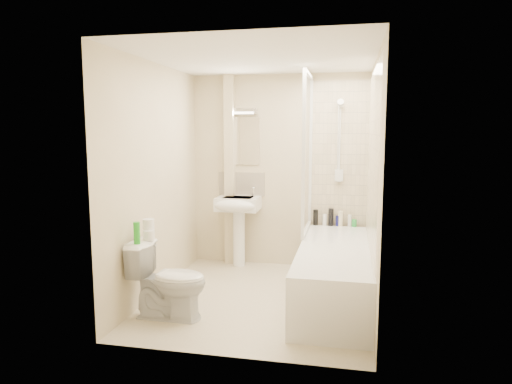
# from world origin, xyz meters

# --- Properties ---
(floor) EXTENTS (2.50, 2.50, 0.00)m
(floor) POSITION_xyz_m (0.00, 0.00, 0.00)
(floor) COLOR beige
(floor) RESTS_ON ground
(wall_back) EXTENTS (2.20, 0.02, 2.40)m
(wall_back) POSITION_xyz_m (0.00, 1.25, 1.20)
(wall_back) COLOR beige
(wall_back) RESTS_ON ground
(wall_left) EXTENTS (0.02, 2.50, 2.40)m
(wall_left) POSITION_xyz_m (-1.10, 0.00, 1.20)
(wall_left) COLOR beige
(wall_left) RESTS_ON ground
(wall_right) EXTENTS (0.02, 2.50, 2.40)m
(wall_right) POSITION_xyz_m (1.10, 0.00, 1.20)
(wall_right) COLOR beige
(wall_right) RESTS_ON ground
(ceiling) EXTENTS (2.20, 2.50, 0.02)m
(ceiling) POSITION_xyz_m (0.00, 0.00, 2.40)
(ceiling) COLOR white
(ceiling) RESTS_ON wall_back
(tile_back) EXTENTS (0.70, 0.01, 1.75)m
(tile_back) POSITION_xyz_m (0.75, 1.24, 1.42)
(tile_back) COLOR beige
(tile_back) RESTS_ON wall_back
(tile_right) EXTENTS (0.01, 2.10, 1.75)m
(tile_right) POSITION_xyz_m (1.09, 0.11, 1.42)
(tile_right) COLOR beige
(tile_right) RESTS_ON wall_right
(pipe_boxing) EXTENTS (0.12, 0.12, 2.40)m
(pipe_boxing) POSITION_xyz_m (-0.62, 1.19, 1.20)
(pipe_boxing) COLOR beige
(pipe_boxing) RESTS_ON ground
(splashback) EXTENTS (0.60, 0.02, 0.30)m
(splashback) POSITION_xyz_m (-0.48, 1.24, 1.03)
(splashback) COLOR beige
(splashback) RESTS_ON wall_back
(mirror) EXTENTS (0.46, 0.01, 0.60)m
(mirror) POSITION_xyz_m (-0.48, 1.24, 1.58)
(mirror) COLOR white
(mirror) RESTS_ON wall_back
(strip_light) EXTENTS (0.42, 0.07, 0.07)m
(strip_light) POSITION_xyz_m (-0.48, 1.22, 1.95)
(strip_light) COLOR silver
(strip_light) RESTS_ON wall_back
(bathtub) EXTENTS (0.70, 2.10, 0.55)m
(bathtub) POSITION_xyz_m (0.75, 0.11, 0.29)
(bathtub) COLOR white
(bathtub) RESTS_ON ground
(shower_screen) EXTENTS (0.04, 0.92, 1.80)m
(shower_screen) POSITION_xyz_m (0.40, 0.80, 1.45)
(shower_screen) COLOR white
(shower_screen) RESTS_ON bathtub
(shower_fixture) EXTENTS (0.10, 0.16, 0.99)m
(shower_fixture) POSITION_xyz_m (0.75, 1.19, 1.55)
(shower_fixture) COLOR white
(shower_fixture) RESTS_ON wall_back
(pedestal_sink) EXTENTS (0.52, 0.48, 1.01)m
(pedestal_sink) POSITION_xyz_m (-0.48, 1.01, 0.71)
(pedestal_sink) COLOR white
(pedestal_sink) RESTS_ON ground
(bottle_black_a) EXTENTS (0.06, 0.06, 0.19)m
(bottle_black_a) POSITION_xyz_m (0.48, 1.16, 0.65)
(bottle_black_a) COLOR black
(bottle_black_a) RESTS_ON bathtub
(bottle_white_a) EXTENTS (0.05, 0.05, 0.14)m
(bottle_white_a) POSITION_xyz_m (0.59, 1.16, 0.62)
(bottle_white_a) COLOR white
(bottle_white_a) RESTS_ON bathtub
(bottle_black_b) EXTENTS (0.06, 0.06, 0.21)m
(bottle_black_b) POSITION_xyz_m (0.67, 1.16, 0.66)
(bottle_black_b) COLOR black
(bottle_black_b) RESTS_ON bathtub
(bottle_blue) EXTENTS (0.05, 0.05, 0.13)m
(bottle_blue) POSITION_xyz_m (0.75, 1.16, 0.61)
(bottle_blue) COLOR navy
(bottle_blue) RESTS_ON bathtub
(bottle_cream) EXTENTS (0.06, 0.06, 0.19)m
(bottle_cream) POSITION_xyz_m (0.78, 1.16, 0.64)
(bottle_cream) COLOR #F5E7BD
(bottle_cream) RESTS_ON bathtub
(bottle_white_b) EXTENTS (0.05, 0.05, 0.14)m
(bottle_white_b) POSITION_xyz_m (0.89, 1.16, 0.62)
(bottle_white_b) COLOR silver
(bottle_white_b) RESTS_ON bathtub
(bottle_green) EXTENTS (0.06, 0.06, 0.09)m
(bottle_green) POSITION_xyz_m (0.95, 1.16, 0.59)
(bottle_green) COLOR green
(bottle_green) RESTS_ON bathtub
(toilet) EXTENTS (0.41, 0.70, 0.71)m
(toilet) POSITION_xyz_m (-0.72, -0.63, 0.35)
(toilet) COLOR white
(toilet) RESTS_ON ground
(toilet_roll_lower) EXTENTS (0.11, 0.11, 0.09)m
(toilet_roll_lower) POSITION_xyz_m (-0.93, -0.57, 0.75)
(toilet_roll_lower) COLOR white
(toilet_roll_lower) RESTS_ON toilet
(toilet_roll_upper) EXTENTS (0.11, 0.11, 0.10)m
(toilet_roll_upper) POSITION_xyz_m (-0.95, -0.53, 0.84)
(toilet_roll_upper) COLOR white
(toilet_roll_upper) RESTS_ON toilet_roll_lower
(green_bottle) EXTENTS (0.06, 0.06, 0.20)m
(green_bottle) POSITION_xyz_m (-0.97, -0.74, 0.81)
(green_bottle) COLOR green
(green_bottle) RESTS_ON toilet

